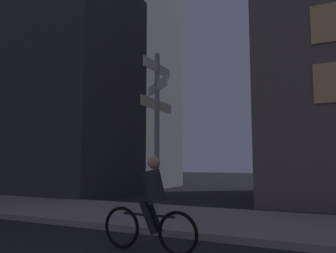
{
  "coord_description": "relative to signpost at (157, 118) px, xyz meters",
  "views": [
    {
      "loc": [
        3.02,
        -0.81,
        1.53
      ],
      "look_at": [
        -0.11,
        5.95,
        2.31
      ],
      "focal_mm": 34.85,
      "sensor_mm": 36.0,
      "label": 1
    }
  ],
  "objects": [
    {
      "name": "building_left_block",
      "position": [
        -10.6,
        7.21,
        5.39
      ],
      "size": [
        12.67,
        9.72,
        15.9
      ],
      "color": "#383842",
      "rests_on": "ground_plane"
    },
    {
      "name": "cyclist",
      "position": [
        0.89,
        -1.97,
        -1.81
      ],
      "size": [
        1.82,
        0.34,
        1.61
      ],
      "color": "black",
      "rests_on": "ground_plane"
    },
    {
      "name": "signpost",
      "position": [
        0.0,
        0.0,
        0.0
      ],
      "size": [
        1.02,
        1.57,
        4.01
      ],
      "color": "gray",
      "rests_on": "sidewalk_kerb"
    },
    {
      "name": "sidewalk_kerb",
      "position": [
        0.51,
        0.85,
        -2.49
      ],
      "size": [
        40.0,
        3.44,
        0.14
      ],
      "primitive_type": "cube",
      "color": "gray",
      "rests_on": "ground_plane"
    }
  ]
}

